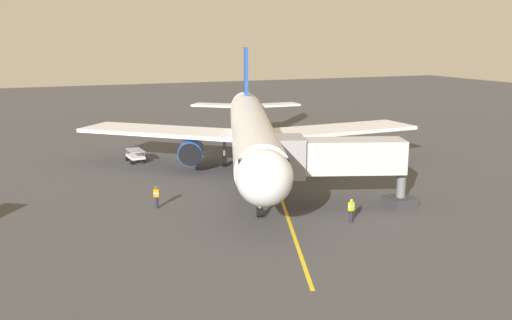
# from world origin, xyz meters

# --- Properties ---
(ground_plane) EXTENTS (220.00, 220.00, 0.00)m
(ground_plane) POSITION_xyz_m (0.00, 0.00, 0.00)
(ground_plane) COLOR #424244
(apron_lead_in_line) EXTENTS (13.48, 37.82, 0.01)m
(apron_lead_in_line) POSITION_xyz_m (0.67, 5.92, 0.01)
(apron_lead_in_line) COLOR yellow
(apron_lead_in_line) RESTS_ON ground
(airplane) EXTENTS (32.84, 39.09, 11.50)m
(airplane) POSITION_xyz_m (0.58, -0.35, 4.00)
(airplane) COLOR white
(airplane) RESTS_ON ground
(jet_bridge) EXTENTS (11.34, 6.18, 5.40)m
(jet_bridge) POSITION_xyz_m (-0.75, 12.07, 3.76)
(jet_bridge) COLOR #B7B7BC
(jet_bridge) RESTS_ON ground
(ground_crew_marshaller) EXTENTS (0.45, 0.35, 1.71)m
(ground_crew_marshaller) POSITION_xyz_m (-0.24, 16.20, 0.89)
(ground_crew_marshaller) COLOR #23232D
(ground_crew_marshaller) RESTS_ON ground
(ground_crew_wing_walker) EXTENTS (0.46, 0.37, 1.71)m
(ground_crew_wing_walker) POSITION_xyz_m (11.54, 7.68, 0.89)
(ground_crew_wing_walker) COLOR #23232D
(ground_crew_wing_walker) RESTS_ON ground
(baggage_cart_near_nose) EXTENTS (1.73, 2.70, 1.27)m
(baggage_cart_near_nose) POSITION_xyz_m (10.01, -9.21, 0.66)
(baggage_cart_near_nose) COLOR white
(baggage_cart_near_nose) RESTS_ON ground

